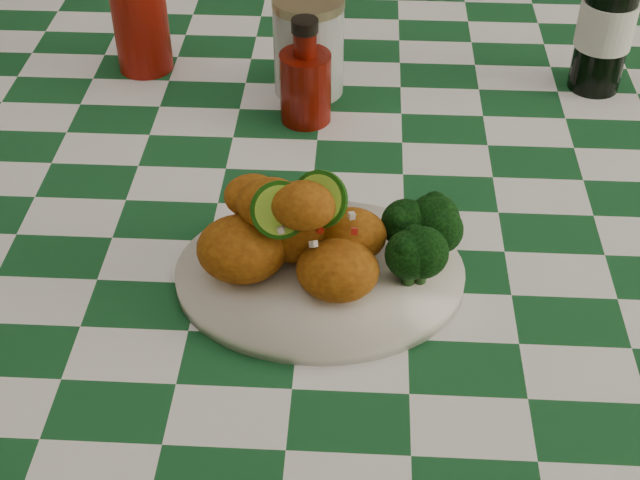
# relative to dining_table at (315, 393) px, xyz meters

# --- Properties ---
(dining_table) EXTENTS (1.66, 1.06, 0.79)m
(dining_table) POSITION_rel_dining_table_xyz_m (0.00, 0.00, 0.00)
(dining_table) COLOR #144A22
(dining_table) RESTS_ON ground
(plate) EXTENTS (0.30, 0.24, 0.02)m
(plate) POSITION_rel_dining_table_xyz_m (0.02, -0.19, 0.40)
(plate) COLOR silver
(plate) RESTS_ON dining_table
(fried_chicken_pile) EXTENTS (0.16, 0.12, 0.10)m
(fried_chicken_pile) POSITION_rel_dining_table_xyz_m (0.00, -0.19, 0.46)
(fried_chicken_pile) COLOR #A75E10
(fried_chicken_pile) RESTS_ON plate
(broccoli_side) EXTENTS (0.08, 0.08, 0.06)m
(broccoli_side) POSITION_rel_dining_table_xyz_m (0.12, -0.17, 0.44)
(broccoli_side) COLOR black
(broccoli_side) RESTS_ON plate
(red_tumbler) EXTENTS (0.09, 0.09, 0.13)m
(red_tumbler) POSITION_rel_dining_table_xyz_m (-0.24, 0.23, 0.46)
(red_tumbler) COLOR maroon
(red_tumbler) RESTS_ON dining_table
(ketchup_bottle) EXTENTS (0.08, 0.08, 0.13)m
(ketchup_bottle) POSITION_rel_dining_table_xyz_m (-0.02, 0.11, 0.46)
(ketchup_bottle) COLOR #5D0C04
(ketchup_bottle) RESTS_ON dining_table
(mason_jar) EXTENTS (0.12, 0.12, 0.13)m
(mason_jar) POSITION_rel_dining_table_xyz_m (-0.02, 0.18, 0.46)
(mason_jar) COLOR #B2BCBA
(mason_jar) RESTS_ON dining_table
(beer_bottle) EXTENTS (0.09, 0.09, 0.24)m
(beer_bottle) POSITION_rel_dining_table_xyz_m (0.35, 0.21, 0.51)
(beer_bottle) COLOR black
(beer_bottle) RESTS_ON dining_table
(wooden_chair_left) EXTENTS (0.47, 0.48, 0.86)m
(wooden_chair_left) POSITION_rel_dining_table_xyz_m (-0.22, 0.74, 0.04)
(wooden_chair_left) COLOR #472814
(wooden_chair_left) RESTS_ON ground
(wooden_chair_right) EXTENTS (0.45, 0.46, 0.82)m
(wooden_chair_right) POSITION_rel_dining_table_xyz_m (0.48, 0.69, 0.02)
(wooden_chair_right) COLOR #472814
(wooden_chair_right) RESTS_ON ground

